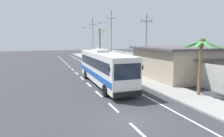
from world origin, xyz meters
name	(u,v)px	position (x,y,z in m)	size (l,w,h in m)	color
ground_plane	(128,121)	(0.00, 0.00, 0.00)	(160.00, 160.00, 0.00)	#303035
sidewalk_kerb	(144,80)	(6.80, 10.00, 0.07)	(3.20, 90.00, 0.14)	gray
lane_markings	(97,76)	(2.23, 14.52, 0.00)	(3.76, 71.00, 0.01)	white
boundary_wall	(153,64)	(10.60, 14.00, 1.25)	(0.24, 60.00, 2.49)	#B2B2AD
coach_bus_foreground	(104,67)	(1.62, 9.65, 1.95)	(3.00, 12.53, 3.74)	silver
motorcycle_beside_bus	(100,66)	(4.14, 19.27, 0.66)	(0.56, 1.96, 1.62)	black
utility_pole_mid	(146,44)	(8.74, 13.06, 4.25)	(1.95, 0.24, 8.10)	#9E9E99
utility_pole_far	(111,36)	(8.52, 26.34, 5.55)	(3.48, 0.24, 10.48)	#9E9E99
utility_pole_distant	(92,37)	(8.22, 39.62, 5.50)	(3.68, 0.24, 10.40)	#9E9E99
palm_nearest	(100,38)	(8.77, 34.74, 5.12)	(3.37, 3.25, 7.49)	brown
palm_second	(201,52)	(7.90, 2.57, 3.83)	(3.31, 3.32, 5.00)	brown
roadside_building	(201,61)	(15.45, 9.89, 1.98)	(16.92, 9.87, 3.93)	tan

